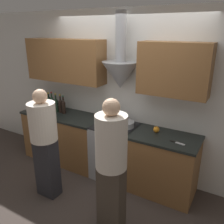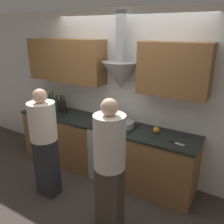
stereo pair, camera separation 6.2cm
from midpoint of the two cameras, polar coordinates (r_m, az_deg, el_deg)
ground_plane at (r=3.86m, az=-1.38°, el=-17.20°), size 12.00×12.00×0.00m
wall_back at (r=3.76m, az=2.19°, el=6.48°), size 8.40×0.55×2.60m
counter_left at (r=4.43m, az=-10.80°, el=-5.77°), size 1.49×0.62×0.89m
counter_right at (r=3.59m, az=12.57°, el=-12.30°), size 0.96×0.62×0.89m
stove_range at (r=3.86m, az=1.26°, el=-9.30°), size 0.65×0.60×0.89m
wine_bottle_0 at (r=4.69m, az=-17.04°, el=2.77°), size 0.07×0.07×0.35m
wine_bottle_1 at (r=4.63m, az=-16.15°, el=2.71°), size 0.07×0.07×0.35m
wine_bottle_2 at (r=4.56m, az=-15.25°, el=2.52°), size 0.07×0.07×0.34m
wine_bottle_3 at (r=4.49m, az=-14.29°, el=2.30°), size 0.08×0.08×0.33m
wine_bottle_4 at (r=4.41m, az=-13.59°, el=2.14°), size 0.07×0.07×0.35m
wine_bottle_5 at (r=4.35m, az=-12.69°, el=1.84°), size 0.08×0.08×0.34m
wine_bottle_6 at (r=4.31m, az=-11.65°, el=1.71°), size 0.07×0.07×0.33m
wine_bottle_7 at (r=4.23m, az=-10.97°, el=1.42°), size 0.07×0.07×0.33m
stock_pot at (r=3.71m, az=-0.66°, el=-1.55°), size 0.22×0.22×0.17m
mixing_bowl at (r=3.61m, az=3.55°, el=-2.93°), size 0.29×0.29×0.08m
orange_fruit at (r=3.47m, az=11.10°, el=-4.22°), size 0.09×0.09×0.09m
chefs_knife at (r=3.23m, az=15.91°, el=-7.27°), size 0.20×0.06×0.01m
person_foreground_left at (r=3.39m, az=-15.47°, el=-6.46°), size 0.37×0.37×1.58m
person_foreground_right at (r=2.69m, az=0.09°, el=-12.05°), size 0.35×0.35×1.64m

